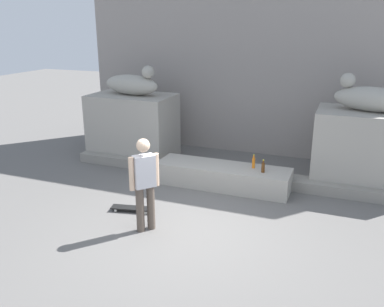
# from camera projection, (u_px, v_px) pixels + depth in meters

# --- Properties ---
(ground_plane) EXTENTS (40.00, 40.00, 0.00)m
(ground_plane) POSITION_uv_depth(u_px,v_px,m) (187.00, 229.00, 7.20)
(ground_plane) COLOR #605E5B
(facade_wall) EXTENTS (9.64, 0.60, 5.80)m
(facade_wall) POSITION_uv_depth(u_px,v_px,m) (258.00, 46.00, 10.79)
(facade_wall) COLOR gray
(facade_wall) RESTS_ON ground_plane
(pedestal_left) EXTENTS (2.17, 1.37, 1.69)m
(pedestal_left) POSITION_uv_depth(u_px,v_px,m) (133.00, 126.00, 10.87)
(pedestal_left) COLOR #A39E93
(pedestal_left) RESTS_ON ground_plane
(pedestal_right) EXTENTS (2.17, 1.37, 1.69)m
(pedestal_right) POSITION_uv_depth(u_px,v_px,m) (366.00, 149.00, 8.88)
(pedestal_right) COLOR #A39E93
(pedestal_right) RESTS_ON ground_plane
(statue_reclining_left) EXTENTS (1.67, 0.80, 0.78)m
(statue_reclining_left) POSITION_uv_depth(u_px,v_px,m) (132.00, 84.00, 10.50)
(statue_reclining_left) COLOR #A9A59A
(statue_reclining_left) RESTS_ON pedestal_left
(statue_reclining_right) EXTENTS (1.69, 0.93, 0.78)m
(statue_reclining_right) POSITION_uv_depth(u_px,v_px,m) (371.00, 98.00, 8.55)
(statue_reclining_right) COLOR #A9A59A
(statue_reclining_right) RESTS_ON pedestal_right
(ledge_block) EXTENTS (2.95, 0.84, 0.48)m
(ledge_block) POSITION_uv_depth(u_px,v_px,m) (223.00, 176.00, 9.01)
(ledge_block) COLOR #A39E93
(ledge_block) RESTS_ON ground_plane
(skater) EXTENTS (0.39, 0.43, 1.67)m
(skater) POSITION_uv_depth(u_px,v_px,m) (144.00, 181.00, 6.90)
(skater) COLOR brown
(skater) RESTS_ON ground_plane
(skateboard) EXTENTS (0.82, 0.36, 0.08)m
(skateboard) POSITION_uv_depth(u_px,v_px,m) (132.00, 208.00, 7.87)
(skateboard) COLOR black
(skateboard) RESTS_ON ground_plane
(bottle_brown) EXTENTS (0.07, 0.07, 0.28)m
(bottle_brown) POSITION_uv_depth(u_px,v_px,m) (263.00, 167.00, 8.52)
(bottle_brown) COLOR #593314
(bottle_brown) RESTS_ON ledge_block
(bottle_orange) EXTENTS (0.06, 0.06, 0.30)m
(bottle_orange) POSITION_uv_depth(u_px,v_px,m) (254.00, 162.00, 8.77)
(bottle_orange) COLOR orange
(bottle_orange) RESTS_ON ledge_block
(stair_step) EXTENTS (7.94, 0.50, 0.23)m
(stair_step) POSITION_uv_depth(u_px,v_px,m) (229.00, 174.00, 9.47)
(stair_step) COLOR gray
(stair_step) RESTS_ON ground_plane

